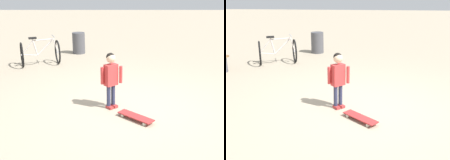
# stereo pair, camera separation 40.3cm
# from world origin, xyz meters

# --- Properties ---
(ground_plane) EXTENTS (50.00, 50.00, 0.00)m
(ground_plane) POSITION_xyz_m (0.00, 0.00, 0.00)
(ground_plane) COLOR tan
(child_person) EXTENTS (0.40, 0.27, 1.06)m
(child_person) POSITION_xyz_m (-0.49, -0.04, 0.66)
(child_person) COLOR #2D3351
(child_person) RESTS_ON ground
(skateboard) EXTENTS (0.62, 0.59, 0.07)m
(skateboard) POSITION_xyz_m (-0.07, -0.56, 0.06)
(skateboard) COLOR #B22D2D
(skateboard) RESTS_ON ground
(bicycle_mid) EXTENTS (1.26, 1.06, 0.85)m
(bicycle_mid) POSITION_xyz_m (-2.58, 3.01, 0.38)
(bicycle_mid) COLOR black
(bicycle_mid) RESTS_ON ground
(trash_bin) EXTENTS (0.43, 0.43, 0.72)m
(trash_bin) POSITION_xyz_m (-1.63, 4.58, 0.36)
(trash_bin) COLOR #4C4C51
(trash_bin) RESTS_ON ground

